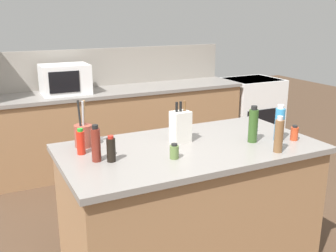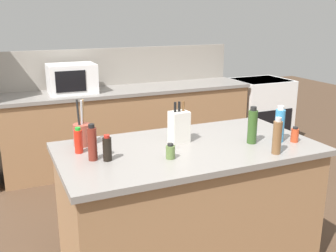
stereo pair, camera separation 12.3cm
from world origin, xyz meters
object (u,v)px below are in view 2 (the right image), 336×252
olive_oil_bottle (252,126)px  pepper_grinder (277,137)px  vinegar_bottle (92,143)px  utensil_crock (82,134)px  spice_jar_oregano (170,152)px  hot_sauce_bottle (79,141)px  microwave (72,79)px  spice_jar_paprika (295,135)px  dish_soap_bottle (280,125)px  soy_sauce_bottle (107,149)px  range_oven (259,111)px  knife_block (179,126)px

olive_oil_bottle → pepper_grinder: bearing=-85.5°
vinegar_bottle → olive_oil_bottle: 1.10m
vinegar_bottle → olive_oil_bottle: bearing=-6.3°
utensil_crock → spice_jar_oregano: utensil_crock is taller
hot_sauce_bottle → spice_jar_oregano: 0.60m
microwave → spice_jar_paprika: (1.10, -2.41, -0.11)m
vinegar_bottle → microwave: bearing=82.6°
pepper_grinder → dish_soap_bottle: size_ratio=0.94×
soy_sauce_bottle → vinegar_bottle: size_ratio=0.71×
range_oven → knife_block: (-2.26, -2.09, 0.59)m
pepper_grinder → range_oven: bearing=55.1°
hot_sauce_bottle → olive_oil_bottle: 1.18m
microwave → olive_oil_bottle: 2.45m
soy_sauce_bottle → spice_jar_oregano: soy_sauce_bottle is taller
dish_soap_bottle → knife_block: bearing=157.3°
soy_sauce_bottle → olive_oil_bottle: size_ratio=0.63×
range_oven → spice_jar_oregano: spice_jar_oregano is taller
microwave → dish_soap_bottle: microwave is taller
pepper_grinder → vinegar_bottle: size_ratio=1.04×
hot_sauce_bottle → dish_soap_bottle: size_ratio=0.66×
range_oven → olive_oil_bottle: size_ratio=3.53×
microwave → vinegar_bottle: bearing=-97.4°
olive_oil_bottle → range_oven: bearing=52.1°
range_oven → soy_sauce_bottle: size_ratio=5.60×
soy_sauce_bottle → range_oven: bearing=38.5°
knife_block → pepper_grinder: (0.47, -0.47, -0.00)m
vinegar_bottle → spice_jar_paprika: (1.38, -0.22, -0.06)m
pepper_grinder → dish_soap_bottle: dish_soap_bottle is taller
pepper_grinder → soy_sauce_bottle: size_ratio=1.46×
spice_jar_oregano → dish_soap_bottle: bearing=0.3°
soy_sauce_bottle → spice_jar_oregano: size_ratio=1.68×
spice_jar_oregano → olive_oil_bottle: 0.65m
range_oven → spice_jar_paprika: size_ratio=8.41×
range_oven → soy_sauce_bottle: (-2.82, -2.24, 0.55)m
microwave → spice_jar_paprika: microwave is taller
hot_sauce_bottle → utensil_crock: bearing=69.6°
microwave → utensil_crock: 1.91m
soy_sauce_bottle → vinegar_bottle: (-0.08, 0.05, 0.03)m
range_oven → microwave: (-2.61, 0.00, 0.64)m
knife_block → dish_soap_bottle: 0.70m
vinegar_bottle → spice_jar_paprika: size_ratio=2.11×
knife_block → pepper_grinder: size_ratio=1.20×
range_oven → vinegar_bottle: 3.68m
range_oven → utensil_crock: utensil_crock is taller
knife_block → utensil_crock: size_ratio=0.91×
utensil_crock → olive_oil_bottle: 1.17m
utensil_crock → vinegar_bottle: bearing=-90.1°
range_oven → spice_jar_paprika: spice_jar_paprika is taller
knife_block → pepper_grinder: bearing=-49.1°
pepper_grinder → hot_sauce_bottle: size_ratio=1.41×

